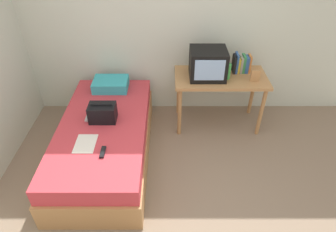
# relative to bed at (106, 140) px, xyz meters

# --- Properties ---
(ground_plane) EXTENTS (8.00, 8.00, 0.00)m
(ground_plane) POSITION_rel_bed_xyz_m (0.80, -0.88, -0.25)
(ground_plane) COLOR #84705B
(wall_back) EXTENTS (5.20, 0.10, 2.60)m
(wall_back) POSITION_rel_bed_xyz_m (0.80, 1.12, 1.05)
(wall_back) COLOR silver
(wall_back) RESTS_ON ground
(bed) EXTENTS (1.00, 2.00, 0.51)m
(bed) POSITION_rel_bed_xyz_m (0.00, 0.00, 0.00)
(bed) COLOR #B27F4C
(bed) RESTS_ON ground
(desk) EXTENTS (1.16, 0.60, 0.74)m
(desk) POSITION_rel_bed_xyz_m (1.41, 0.67, 0.39)
(desk) COLOR #B27F4C
(desk) RESTS_ON ground
(tv) EXTENTS (0.44, 0.39, 0.36)m
(tv) POSITION_rel_bed_xyz_m (1.22, 0.66, 0.67)
(tv) COLOR black
(tv) RESTS_ON desk
(water_bottle) EXTENTS (0.07, 0.07, 0.20)m
(water_bottle) POSITION_rel_bed_xyz_m (1.47, 0.61, 0.58)
(water_bottle) COLOR green
(water_bottle) RESTS_ON desk
(book_row) EXTENTS (0.22, 0.16, 0.25)m
(book_row) POSITION_rel_bed_xyz_m (1.67, 0.80, 0.60)
(book_row) COLOR black
(book_row) RESTS_ON desk
(picture_frame) EXTENTS (0.11, 0.02, 0.14)m
(picture_frame) POSITION_rel_bed_xyz_m (1.80, 0.55, 0.56)
(picture_frame) COLOR #B27F4C
(picture_frame) RESTS_ON desk
(pillow) EXTENTS (0.45, 0.34, 0.13)m
(pillow) POSITION_rel_bed_xyz_m (-0.02, 0.75, 0.32)
(pillow) COLOR #33A8B7
(pillow) RESTS_ON bed
(handbag) EXTENTS (0.30, 0.20, 0.22)m
(handbag) POSITION_rel_bed_xyz_m (0.01, 0.06, 0.36)
(handbag) COLOR black
(handbag) RESTS_ON bed
(magazine) EXTENTS (0.21, 0.29, 0.01)m
(magazine) POSITION_rel_bed_xyz_m (-0.11, -0.35, 0.26)
(magazine) COLOR white
(magazine) RESTS_ON bed
(remote_dark) EXTENTS (0.04, 0.16, 0.02)m
(remote_dark) POSITION_rel_bed_xyz_m (0.09, -0.48, 0.27)
(remote_dark) COLOR black
(remote_dark) RESTS_ON bed
(remote_silver) EXTENTS (0.04, 0.14, 0.02)m
(remote_silver) POSITION_rel_bed_xyz_m (-0.18, 0.09, 0.27)
(remote_silver) COLOR #B7B7BC
(remote_silver) RESTS_ON bed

